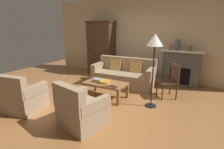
# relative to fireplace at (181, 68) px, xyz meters

# --- Properties ---
(ground_plane) EXTENTS (9.60, 9.60, 0.00)m
(ground_plane) POSITION_rel_fireplace_xyz_m (-1.55, -2.30, -0.57)
(ground_plane) COLOR #9E6638
(back_wall) EXTENTS (7.20, 0.10, 2.80)m
(back_wall) POSITION_rel_fireplace_xyz_m (-1.55, 0.25, 0.83)
(back_wall) COLOR beige
(back_wall) RESTS_ON ground
(fireplace) EXTENTS (1.26, 0.48, 1.12)m
(fireplace) POSITION_rel_fireplace_xyz_m (0.00, 0.00, 0.00)
(fireplace) COLOR #4C4947
(fireplace) RESTS_ON ground
(armoire) EXTENTS (1.06, 0.57, 2.01)m
(armoire) POSITION_rel_fireplace_xyz_m (-2.95, -0.08, 0.44)
(armoire) COLOR #472D1E
(armoire) RESTS_ON ground
(couch) EXTENTS (1.97, 0.98, 0.86)m
(couch) POSITION_rel_fireplace_xyz_m (-1.56, -0.92, -0.25)
(couch) COLOR #937A5B
(couch) RESTS_ON ground
(coffee_table) EXTENTS (1.10, 0.60, 0.42)m
(coffee_table) POSITION_rel_fireplace_xyz_m (-1.55, -2.06, -0.20)
(coffee_table) COLOR olive
(coffee_table) RESTS_ON ground
(fruit_bowl) EXTENTS (0.30, 0.30, 0.06)m
(fruit_bowl) POSITION_rel_fireplace_xyz_m (-1.55, -2.11, -0.12)
(fruit_bowl) COLOR orange
(fruit_bowl) RESTS_ON coffee_table
(book_stack) EXTENTS (0.25, 0.18, 0.08)m
(book_stack) POSITION_rel_fireplace_xyz_m (-1.75, -2.12, -0.11)
(book_stack) COLOR gold
(book_stack) RESTS_ON coffee_table
(mantel_vase_terracotta) EXTENTS (0.12, 0.12, 0.17)m
(mantel_vase_terracotta) POSITION_rel_fireplace_xyz_m (-0.38, -0.02, 0.64)
(mantel_vase_terracotta) COLOR #A86042
(mantel_vase_terracotta) RESTS_ON fireplace
(mantel_vase_slate) EXTENTS (0.15, 0.15, 0.32)m
(mantel_vase_slate) POSITION_rel_fireplace_xyz_m (-0.18, -0.02, 0.71)
(mantel_vase_slate) COLOR #565B66
(mantel_vase_slate) RESTS_ON fireplace
(mantel_vase_bronze) EXTENTS (0.14, 0.14, 0.16)m
(mantel_vase_bronze) POSITION_rel_fireplace_xyz_m (0.18, -0.02, 0.63)
(mantel_vase_bronze) COLOR olive
(mantel_vase_bronze) RESTS_ON fireplace
(armchair_near_left) EXTENTS (0.89, 0.89, 0.88)m
(armchair_near_left) POSITION_rel_fireplace_xyz_m (-2.79, -3.60, -0.25)
(armchair_near_left) COLOR #997F60
(armchair_near_left) RESTS_ON ground
(armchair_near_right) EXTENTS (0.91, 0.91, 0.88)m
(armchair_near_right) POSITION_rel_fireplace_xyz_m (-1.24, -3.45, -0.25)
(armchair_near_right) COLOR #997F60
(armchair_near_right) RESTS_ON ground
(side_chair_wooden) EXTENTS (0.61, 0.61, 0.90)m
(side_chair_wooden) POSITION_rel_fireplace_xyz_m (-0.07, -1.20, -0.06)
(side_chair_wooden) COLOR #472D1E
(side_chair_wooden) RESTS_ON ground
(floor_lamp) EXTENTS (0.36, 0.36, 1.70)m
(floor_lamp) POSITION_rel_fireplace_xyz_m (-0.34, -1.98, 0.90)
(floor_lamp) COLOR black
(floor_lamp) RESTS_ON ground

